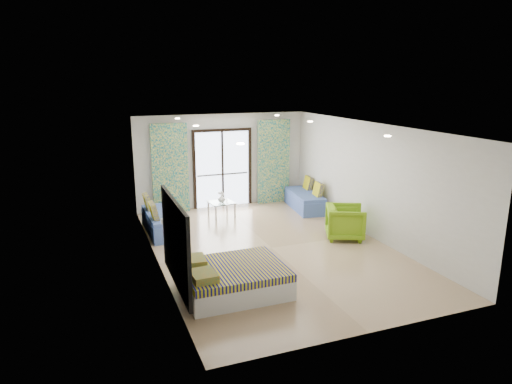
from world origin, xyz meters
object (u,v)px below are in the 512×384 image
object	(u,v)px
bed	(233,278)
armchair	(345,221)
daybed_left	(161,221)
coffee_table	(221,204)
daybed_right	(305,200)

from	to	relation	value
bed	armchair	world-z (taller)	armchair
bed	daybed_left	world-z (taller)	daybed_left
daybed_left	coffee_table	distance (m)	1.90
bed	daybed_right	world-z (taller)	daybed_right
bed	armchair	size ratio (longest dim) A/B	2.03
daybed_left	daybed_right	size ratio (longest dim) A/B	1.00
coffee_table	daybed_left	bearing A→B (deg)	-157.62
daybed_left	coffee_table	size ratio (longest dim) A/B	2.51
coffee_table	armchair	distance (m)	3.49
bed	coffee_table	bearing A→B (deg)	75.86
daybed_right	coffee_table	distance (m)	2.49
bed	daybed_right	bearing A→B (deg)	50.05
bed	daybed_left	xyz separation A→B (m)	(-0.64, 3.68, 0.02)
coffee_table	daybed_right	bearing A→B (deg)	-2.67
daybed_left	daybed_right	world-z (taller)	daybed_left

